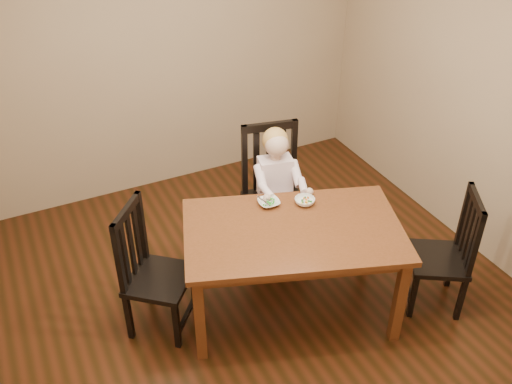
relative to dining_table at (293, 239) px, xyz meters
name	(u,v)px	position (x,y,z in m)	size (l,w,h in m)	color
room	(258,151)	(-0.20, 0.17, 0.67)	(4.01, 4.01, 2.71)	#3C1B0C
dining_table	(293,239)	(0.00, 0.00, 0.00)	(1.74, 1.36, 0.76)	#4F2B12
chair_child	(273,194)	(0.23, 0.74, -0.13)	(0.57, 0.55, 1.13)	black
chair_left	(152,272)	(-0.96, 0.31, -0.19)	(0.61, 0.61, 1.02)	black
chair_right	(446,254)	(1.06, -0.43, -0.20)	(0.57, 0.57, 0.98)	black
toddler	(276,181)	(0.22, 0.68, 0.02)	(0.36, 0.45, 0.62)	silver
bowl_peas	(269,203)	(-0.02, 0.33, 0.11)	(0.16, 0.16, 0.04)	white
bowl_veg	(305,201)	(0.22, 0.23, 0.11)	(0.15, 0.15, 0.05)	white
fork	(264,202)	(-0.07, 0.33, 0.13)	(0.07, 0.13, 0.05)	silver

